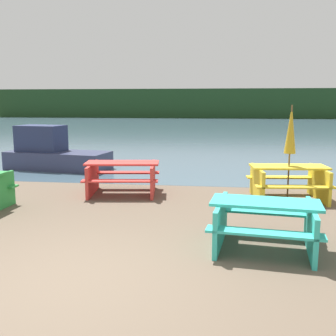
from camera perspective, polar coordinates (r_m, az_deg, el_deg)
The scene contains 8 objects.
ground_plane at distance 5.26m, azimuth -14.00°, elevation -15.80°, with size 60.00×60.00×0.00m, color brown.
water at distance 35.40m, azimuth 4.43°, elevation 5.95°, with size 60.00×50.00×0.00m.
far_treeline at distance 55.31m, azimuth 5.55°, elevation 9.31°, with size 80.00×1.60×4.00m.
picnic_table_teal at distance 6.22m, azimuth 13.86°, elevation -7.36°, with size 1.78×1.57×0.74m.
picnic_table_yellow at distance 9.44m, azimuth 17.05°, elevation -1.60°, with size 1.83×1.55×0.79m.
picnic_table_red at distance 9.64m, azimuth -6.62°, elevation -0.98°, with size 1.92×1.59×0.79m.
umbrella_gold at distance 9.29m, azimuth 17.39°, elevation 5.25°, with size 0.26×0.26×2.16m.
boat at distance 13.74m, azimuth -16.36°, elevation 2.06°, with size 3.59×1.84×1.45m.
Camera 1 is at (1.80, -4.41, 2.23)m, focal length 42.00 mm.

